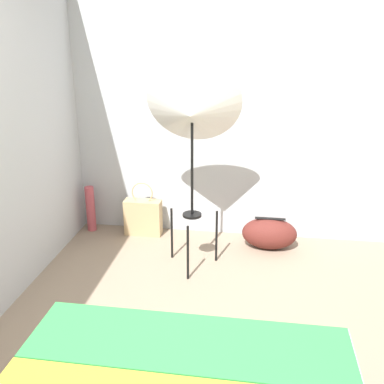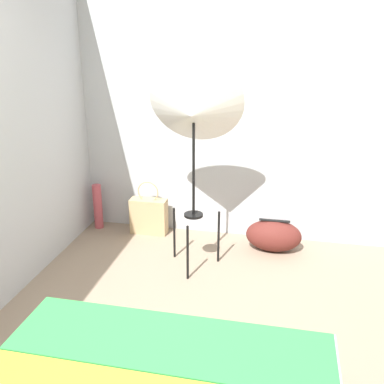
# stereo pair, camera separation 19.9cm
# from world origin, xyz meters

# --- Properties ---
(wall_back) EXTENTS (8.00, 0.05, 2.60)m
(wall_back) POSITION_xyz_m (0.00, 2.37, 1.30)
(wall_back) COLOR #B7BCC1
(wall_back) RESTS_ON ground_plane
(photo_umbrella) EXTENTS (0.74, 0.50, 1.70)m
(photo_umbrella) POSITION_xyz_m (-0.27, 1.65, 1.31)
(photo_umbrella) COLOR black
(photo_umbrella) RESTS_ON ground_plane
(tote_bag) EXTENTS (0.35, 0.14, 0.53)m
(tote_bag) POSITION_xyz_m (-0.83, 2.20, 0.18)
(tote_bag) COLOR tan
(tote_bag) RESTS_ON ground_plane
(duffel_bag) EXTENTS (0.49, 0.28, 0.29)m
(duffel_bag) POSITION_xyz_m (0.37, 2.08, 0.14)
(duffel_bag) COLOR #5B231E
(duffel_bag) RESTS_ON ground_plane
(paper_roll) EXTENTS (0.09, 0.09, 0.45)m
(paper_roll) POSITION_xyz_m (-1.36, 2.21, 0.23)
(paper_roll) COLOR #BC4C56
(paper_roll) RESTS_ON ground_plane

